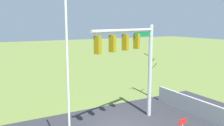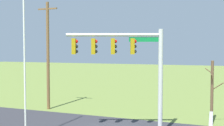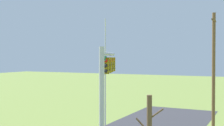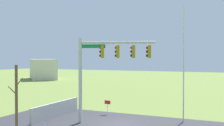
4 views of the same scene
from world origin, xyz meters
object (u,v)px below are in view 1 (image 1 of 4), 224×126
object	(u,v)px
bare_tree	(150,71)
open_sign	(183,124)
flagpole	(68,74)
signal_mast	(135,54)

from	to	relation	value
bare_tree	open_sign	size ratio (longest dim) A/B	3.72
bare_tree	open_sign	xyz separation A→B (m)	(-3.49, -7.44, -1.42)
flagpole	open_sign	xyz separation A→B (m)	(6.66, -0.21, -3.62)
signal_mast	flagpole	bearing A→B (deg)	-151.72
signal_mast	flagpole	size ratio (longest dim) A/B	0.72
flagpole	open_sign	world-z (taller)	flagpole
flagpole	bare_tree	distance (m)	12.65
signal_mast	bare_tree	world-z (taller)	signal_mast
bare_tree	flagpole	bearing A→B (deg)	-144.52
flagpole	bare_tree	xyz separation A→B (m)	(10.15, 7.23, -2.20)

